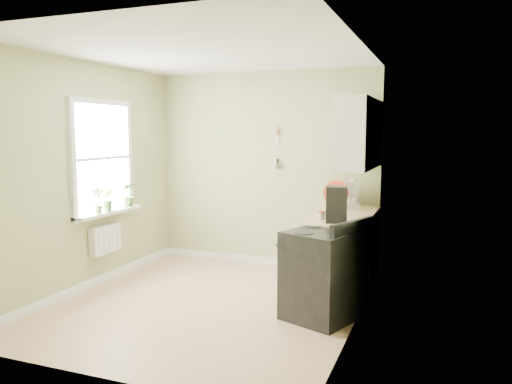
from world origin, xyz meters
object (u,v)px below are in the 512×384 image
(stove, at_px, (324,274))
(stand_mixer, at_px, (352,196))
(kettle, at_px, (341,198))
(coffee_maker, at_px, (336,205))

(stove, distance_m, stand_mixer, 1.59)
(stove, bearing_deg, stand_mixer, 89.79)
(stove, distance_m, kettle, 1.77)
(coffee_maker, bearing_deg, stove, -92.36)
(kettle, relative_size, coffee_maker, 0.50)
(stand_mixer, xyz_separation_m, coffee_maker, (0.01, -1.03, 0.02))
(kettle, xyz_separation_m, coffee_maker, (0.19, -1.24, 0.09))
(stove, xyz_separation_m, stand_mixer, (0.01, 1.46, 0.62))
(stand_mixer, relative_size, coffee_maker, 0.98)
(stove, distance_m, coffee_maker, 0.77)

